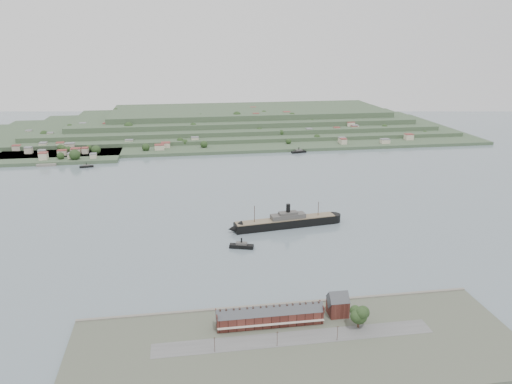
{
  "coord_description": "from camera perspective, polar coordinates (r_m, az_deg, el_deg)",
  "views": [
    {
      "loc": [
        -52.45,
        -389.55,
        144.58
      ],
      "look_at": [
        14.18,
        30.0,
        11.38
      ],
      "focal_mm": 35.0,
      "sensor_mm": 36.0,
      "label": 1
    }
  ],
  "objects": [
    {
      "name": "near_shore",
      "position": [
        253.95,
        4.72,
        -17.08
      ],
      "size": [
        220.0,
        80.0,
        2.6
      ],
      "color": "#4C5142",
      "rests_on": "ground"
    },
    {
      "name": "tugboat",
      "position": [
        357.09,
        -1.66,
        -6.15
      ],
      "size": [
        17.77,
        9.5,
        7.73
      ],
      "color": "black",
      "rests_on": "ground"
    },
    {
      "name": "ferry_west",
      "position": [
        606.22,
        -18.8,
        2.8
      ],
      "size": [
        15.75,
        6.16,
        5.75
      ],
      "color": "black",
      "rests_on": "ground"
    },
    {
      "name": "steamship",
      "position": [
        394.54,
        3.12,
        -3.47
      ],
      "size": [
        93.77,
        22.85,
        22.54
      ],
      "color": "black",
      "rests_on": "ground"
    },
    {
      "name": "gabled_building",
      "position": [
        275.44,
        9.33,
        -12.53
      ],
      "size": [
        10.4,
        10.18,
        14.09
      ],
      "color": "#411C17",
      "rests_on": "ground"
    },
    {
      "name": "ferry_east",
      "position": [
        649.27,
        4.91,
        4.64
      ],
      "size": [
        20.03,
        9.63,
        7.24
      ],
      "color": "black",
      "rests_on": "ground"
    },
    {
      "name": "fig_tree",
      "position": [
        265.66,
        11.77,
        -13.56
      ],
      "size": [
        10.98,
        9.51,
        12.26
      ],
      "color": "#3D281C",
      "rests_on": "ground"
    },
    {
      "name": "terrace_row",
      "position": [
        264.29,
        1.6,
        -14.01
      ],
      "size": [
        55.6,
        9.8,
        11.07
      ],
      "color": "#411C17",
      "rests_on": "ground"
    },
    {
      "name": "ground",
      "position": [
        418.81,
        -1.27,
        -2.79
      ],
      "size": [
        1400.0,
        1400.0,
        0.0
      ],
      "primitive_type": "plane",
      "color": "slate",
      "rests_on": "ground"
    },
    {
      "name": "far_peninsula",
      "position": [
        797.87,
        -3.15,
        7.81
      ],
      "size": [
        760.0,
        309.0,
        30.0
      ],
      "color": "#344B32",
      "rests_on": "ground"
    }
  ]
}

